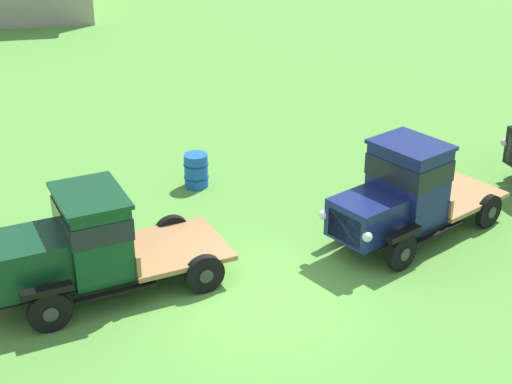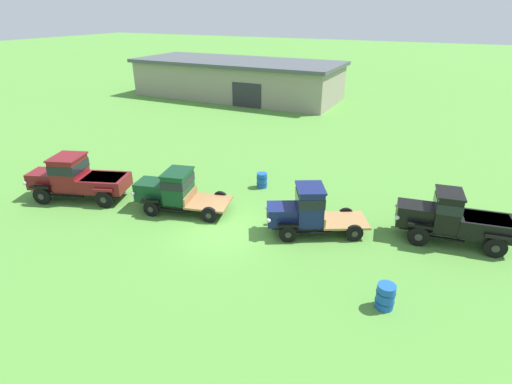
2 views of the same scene
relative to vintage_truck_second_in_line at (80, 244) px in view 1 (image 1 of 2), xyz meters
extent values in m
plane|color=#518E38|center=(3.17, -0.60, -1.08)|extent=(240.00, 240.00, 0.00)
cylinder|color=black|center=(-0.60, -1.07, -0.69)|extent=(0.80, 0.34, 0.78)
cylinder|color=#2D2D2D|center=(-0.58, -1.17, -0.69)|extent=(0.27, 0.09, 0.27)
cylinder|color=black|center=(-1.03, 0.67, -0.69)|extent=(0.80, 0.34, 0.78)
cylinder|color=#2D2D2D|center=(-1.05, 0.76, -0.69)|extent=(0.27, 0.09, 0.27)
cylinder|color=black|center=(2.24, -0.37, -0.69)|extent=(0.80, 0.34, 0.78)
cylinder|color=#2D2D2D|center=(2.26, -0.47, -0.69)|extent=(0.27, 0.09, 0.27)
cylinder|color=black|center=(1.81, 1.37, -0.69)|extent=(0.80, 0.34, 0.78)
cylinder|color=#2D2D2D|center=(1.78, 1.46, -0.69)|extent=(0.27, 0.09, 0.27)
cube|color=black|center=(0.44, 0.11, -0.61)|extent=(4.38, 1.98, 0.12)
cube|color=#0F381E|center=(-1.04, -0.26, -0.10)|extent=(1.83, 1.60, 0.90)
cube|color=black|center=(-0.60, -1.07, -0.25)|extent=(0.92, 0.41, 0.12)
cube|color=black|center=(-1.03, 0.67, -0.25)|extent=(0.92, 0.41, 0.12)
cube|color=#0F381E|center=(0.25, 0.06, 0.18)|extent=(1.43, 1.80, 1.47)
cube|color=black|center=(0.25, 0.06, 0.51)|extent=(1.49, 1.84, 0.41)
cube|color=#0F381E|center=(0.25, 0.06, 0.95)|extent=(1.56, 1.89, 0.08)
cube|color=black|center=(0.56, -0.77, -0.63)|extent=(1.51, 0.50, 0.05)
cube|color=black|center=(0.14, 0.94, -0.63)|extent=(1.51, 0.50, 0.05)
cube|color=olive|center=(1.73, 0.43, -0.50)|extent=(2.36, 2.25, 0.10)
cube|color=olive|center=(0.81, 0.20, -0.27)|extent=(0.49, 1.68, 0.44)
cylinder|color=black|center=(6.20, -0.35, -0.70)|extent=(0.74, 0.48, 0.76)
cylinder|color=#2D2D2D|center=(6.24, -0.43, -0.70)|extent=(0.25, 0.15, 0.27)
cylinder|color=black|center=(5.45, 1.07, -0.70)|extent=(0.74, 0.48, 0.76)
cylinder|color=#2D2D2D|center=(5.41, 1.15, -0.70)|extent=(0.25, 0.15, 0.27)
cylinder|color=black|center=(8.74, 0.98, -0.70)|extent=(0.74, 0.48, 0.76)
cylinder|color=#2D2D2D|center=(8.78, 0.90, -0.70)|extent=(0.25, 0.15, 0.27)
cylinder|color=black|center=(7.99, 2.41, -0.70)|extent=(0.74, 0.48, 0.76)
cylinder|color=#2D2D2D|center=(7.95, 2.48, -0.70)|extent=(0.25, 0.15, 0.27)
cube|color=black|center=(7.04, 1.00, -0.62)|extent=(4.02, 2.68, 0.12)
cube|color=#141E51|center=(5.65, 0.27, -0.16)|extent=(1.68, 1.60, 0.81)
cube|color=silver|center=(5.10, -0.02, -0.20)|extent=(0.47, 0.81, 0.60)
sphere|color=silver|center=(5.37, -0.56, -0.14)|extent=(0.20, 0.20, 0.20)
sphere|color=silver|center=(4.81, 0.51, -0.14)|extent=(0.20, 0.20, 0.20)
cube|color=black|center=(6.20, -0.35, -0.27)|extent=(0.87, 0.59, 0.12)
cube|color=black|center=(5.45, 1.07, -0.27)|extent=(0.87, 0.59, 0.12)
cube|color=#141E51|center=(6.70, 0.82, 0.25)|extent=(1.61, 1.76, 1.63)
cube|color=black|center=(6.70, 0.82, 0.62)|extent=(1.67, 1.80, 0.46)
cube|color=#141E51|center=(6.70, 0.82, 1.11)|extent=(1.74, 1.86, 0.08)
cube|color=black|center=(7.17, 0.17, -0.64)|extent=(1.40, 0.83, 0.05)
cube|color=black|center=(6.43, 1.57, -0.64)|extent=(1.40, 0.83, 0.05)
cube|color=#9E7547|center=(8.09, 1.55, -0.51)|extent=(2.58, 2.41, 0.10)
cube|color=#9E7547|center=(7.22, 1.09, -0.28)|extent=(0.78, 1.39, 0.44)
sphere|color=silver|center=(10.10, 3.07, -0.01)|extent=(0.20, 0.20, 0.20)
cylinder|color=#1951B2|center=(2.72, 4.38, -0.66)|extent=(0.58, 0.58, 0.84)
cylinder|color=navy|center=(2.72, 4.38, -0.49)|extent=(0.61, 0.61, 0.03)
cylinder|color=navy|center=(2.72, 4.38, -0.83)|extent=(0.61, 0.61, 0.03)
camera|label=1|loc=(0.63, -13.01, 7.11)|focal=55.00mm
camera|label=2|loc=(11.48, -14.20, 8.11)|focal=28.00mm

